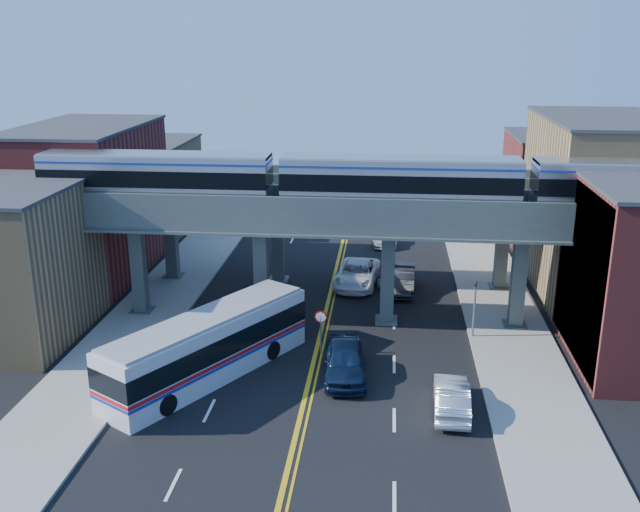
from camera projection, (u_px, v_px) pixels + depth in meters
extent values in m
plane|color=black|center=(310.00, 377.00, 38.16)|extent=(120.00, 120.00, 0.00)
cube|color=gray|center=(159.00, 301.00, 48.70)|extent=(5.00, 70.00, 0.16)
cube|color=gray|center=(502.00, 313.00, 46.55)|extent=(5.00, 70.00, 0.16)
cube|color=#95794D|center=(8.00, 264.00, 42.32)|extent=(8.00, 10.00, 9.00)
cube|color=maroon|center=(89.00, 202.00, 53.41)|extent=(8.00, 14.00, 11.00)
cube|color=#95794D|center=(147.00, 186.00, 66.20)|extent=(8.00, 10.00, 8.00)
cube|color=#95794D|center=(598.00, 206.00, 49.80)|extent=(8.00, 14.00, 12.00)
cube|color=maroon|center=(555.00, 188.00, 62.59)|extent=(8.00, 10.00, 9.00)
cube|color=teal|center=(580.00, 278.00, 39.16)|extent=(0.10, 9.50, 9.50)
cube|color=#47524F|center=(139.00, 270.00, 45.96)|extent=(0.85, 0.85, 6.00)
cube|color=#47524F|center=(261.00, 274.00, 45.22)|extent=(0.85, 0.85, 6.00)
cube|color=#47524F|center=(388.00, 278.00, 44.47)|extent=(0.85, 0.85, 6.00)
cube|color=#47524F|center=(518.00, 282.00, 43.72)|extent=(0.85, 0.85, 6.00)
cube|color=#444E4A|center=(324.00, 219.00, 43.73)|extent=(52.00, 3.60, 1.40)
cube|color=#47524F|center=(171.00, 240.00, 52.61)|extent=(0.85, 0.85, 6.00)
cube|color=#47524F|center=(278.00, 243.00, 51.86)|extent=(0.85, 0.85, 6.00)
cube|color=#47524F|center=(388.00, 246.00, 51.11)|extent=(0.85, 0.85, 6.00)
cube|color=#47524F|center=(502.00, 249.00, 50.36)|extent=(0.85, 0.85, 6.00)
cube|color=#444E4A|center=(333.00, 194.00, 50.37)|extent=(52.00, 3.60, 1.40)
cube|color=black|center=(88.00, 200.00, 44.88)|extent=(2.05, 2.05, 0.23)
cube|color=black|center=(229.00, 204.00, 44.03)|extent=(2.05, 2.05, 0.23)
cube|color=#A1A3AB|center=(156.00, 177.00, 43.97)|extent=(14.15, 2.70, 2.98)
cube|color=black|center=(156.00, 174.00, 43.93)|extent=(14.17, 2.76, 1.02)
cube|color=black|center=(324.00, 206.00, 43.48)|extent=(2.05, 2.05, 0.23)
cube|color=black|center=(475.00, 209.00, 42.63)|extent=(2.05, 2.05, 0.23)
cube|color=#A1A3AB|center=(399.00, 181.00, 42.57)|extent=(14.15, 2.70, 2.98)
cube|color=black|center=(400.00, 179.00, 42.53)|extent=(14.17, 2.76, 1.02)
cube|color=black|center=(576.00, 212.00, 42.08)|extent=(2.05, 2.05, 0.23)
cylinder|color=slate|center=(321.00, 335.00, 40.63)|extent=(0.09, 0.09, 2.30)
cylinder|color=red|center=(321.00, 317.00, 40.30)|extent=(0.76, 0.04, 0.76)
cylinder|color=slate|center=(474.00, 314.00, 42.51)|extent=(0.12, 0.12, 3.20)
imported|color=black|center=(476.00, 281.00, 41.89)|extent=(0.15, 0.18, 0.90)
cube|color=silver|center=(209.00, 347.00, 37.81)|extent=(9.13, 12.44, 3.33)
cube|color=black|center=(208.00, 340.00, 37.68)|extent=(9.20, 12.50, 1.13)
cube|color=#B21419|center=(209.00, 353.00, 37.90)|extent=(9.19, 12.50, 0.19)
cylinder|color=black|center=(149.00, 397.00, 35.02)|extent=(3.03, 2.43, 1.07)
cylinder|color=black|center=(255.00, 344.00, 40.89)|extent=(3.03, 2.43, 1.07)
imported|color=#0E1B34|center=(345.00, 361.00, 37.92)|extent=(2.61, 5.61, 1.86)
imported|color=#292A2C|center=(401.00, 279.00, 50.65)|extent=(2.07, 5.41, 1.76)
imported|color=white|center=(357.00, 274.00, 51.78)|extent=(3.46, 6.44, 1.72)
imported|color=#BBBABF|center=(383.00, 236.00, 61.95)|extent=(2.46, 5.10, 1.43)
imported|color=#AEAFB3|center=(452.00, 397.00, 34.49)|extent=(1.83, 4.78, 1.55)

